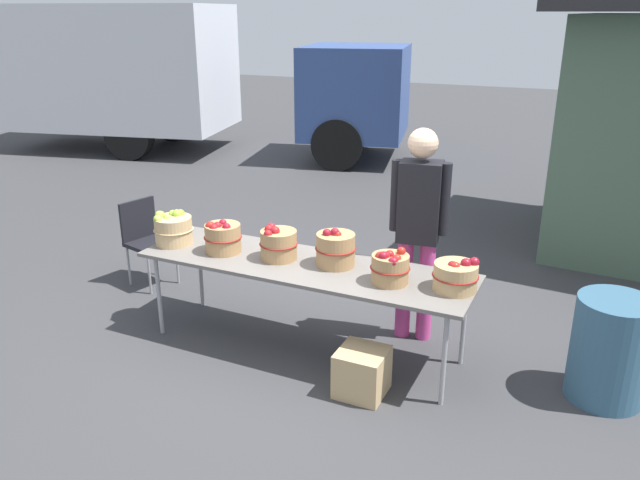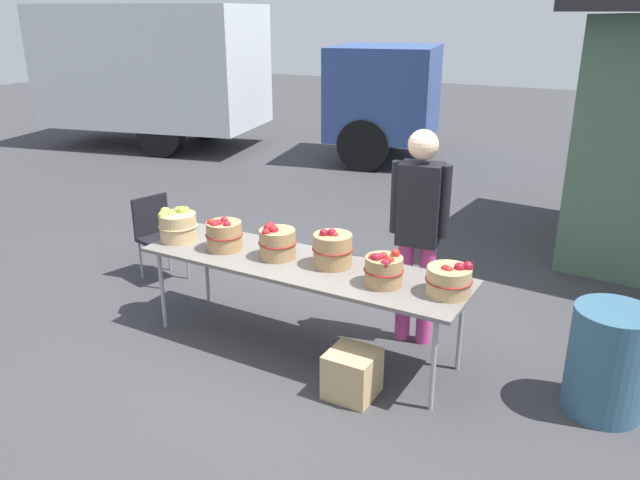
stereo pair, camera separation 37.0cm
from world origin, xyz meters
TOP-DOWN VIEW (x-y plane):
  - ground_plane at (0.00, 0.00)m, footprint 40.00×40.00m
  - market_table at (0.00, 0.00)m, footprint 2.70×0.76m
  - apple_basket_green_0 at (-1.21, -0.06)m, footprint 0.34×0.34m
  - apple_basket_red_0 at (-0.72, -0.05)m, footprint 0.31×0.31m
  - apple_basket_red_1 at (-0.23, 0.01)m, footprint 0.31×0.31m
  - apple_basket_red_2 at (0.24, 0.08)m, footprint 0.32×0.32m
  - apple_basket_red_3 at (0.73, -0.06)m, footprint 0.29×0.29m
  - apple_basket_red_4 at (1.20, 0.02)m, footprint 0.33×0.33m
  - vendor_adult at (0.75, 0.57)m, footprint 0.47×0.28m
  - box_truck at (-5.79, 5.91)m, footprint 7.99×3.84m
  - folding_chair at (-2.03, 0.51)m, footprint 0.49×0.49m
  - trash_barrel at (2.26, 0.28)m, footprint 0.53×0.53m
  - produce_crate at (0.67, -0.41)m, footprint 0.34×0.34m

SIDE VIEW (x-z plane):
  - ground_plane at x=0.00m, z-range 0.00..0.00m
  - produce_crate at x=0.67m, z-range 0.00..0.34m
  - trash_barrel at x=2.26m, z-range 0.00..0.77m
  - folding_chair at x=-2.03m, z-range 0.08..0.94m
  - market_table at x=0.00m, z-range 0.34..1.09m
  - apple_basket_red_4 at x=1.20m, z-range 0.73..0.98m
  - apple_basket_red_3 at x=0.73m, z-range 0.74..1.00m
  - apple_basket_red_1 at x=-0.23m, z-range 0.74..1.02m
  - apple_basket_red_0 at x=-0.72m, z-range 0.74..1.02m
  - apple_basket_green_0 at x=-1.21m, z-range 0.74..1.02m
  - apple_basket_red_2 at x=0.24m, z-range 0.73..1.04m
  - vendor_adult at x=0.75m, z-range 0.16..1.95m
  - box_truck at x=-5.79m, z-range 0.11..2.86m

